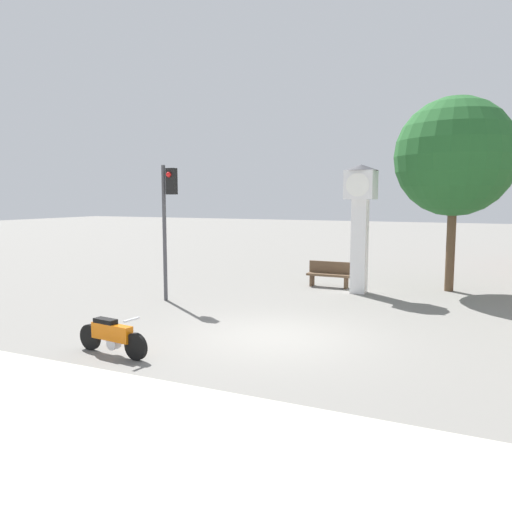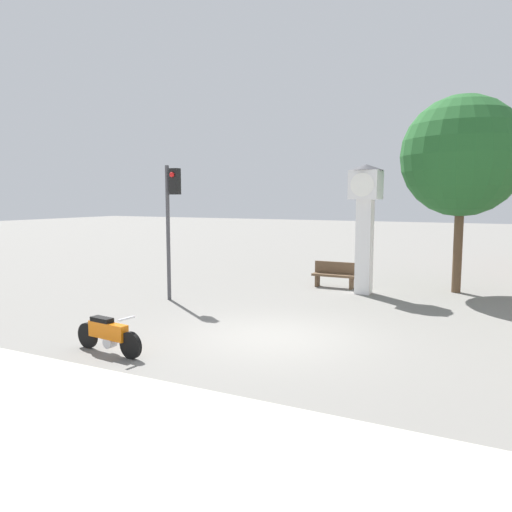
# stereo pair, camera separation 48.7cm
# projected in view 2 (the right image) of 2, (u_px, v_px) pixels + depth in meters

# --- Properties ---
(ground_plane) EXTENTS (120.00, 120.00, 0.00)m
(ground_plane) POSITION_uv_depth(u_px,v_px,m) (271.00, 337.00, 11.61)
(ground_plane) COLOR slate
(sidewalk_strip) EXTENTS (36.00, 6.00, 0.10)m
(sidewalk_strip) POSITION_uv_depth(u_px,v_px,m) (28.00, 475.00, 5.73)
(sidewalk_strip) COLOR #BCB7A8
(sidewalk_strip) RESTS_ON ground_plane
(motorcycle) EXTENTS (1.88, 0.43, 0.83)m
(motorcycle) POSITION_uv_depth(u_px,v_px,m) (108.00, 334.00, 10.37)
(motorcycle) COLOR black
(motorcycle) RESTS_ON ground_plane
(clock_tower) EXTENTS (1.15, 1.15, 4.33)m
(clock_tower) POSITION_uv_depth(u_px,v_px,m) (365.00, 208.00, 16.60)
(clock_tower) COLOR white
(clock_tower) RESTS_ON ground_plane
(traffic_light) EXTENTS (0.50, 0.35, 4.23)m
(traffic_light) POSITION_uv_depth(u_px,v_px,m) (171.00, 208.00, 15.52)
(traffic_light) COLOR #47474C
(traffic_light) RESTS_ON ground_plane
(street_tree) EXTENTS (4.02, 4.02, 6.62)m
(street_tree) POSITION_uv_depth(u_px,v_px,m) (462.00, 157.00, 16.63)
(street_tree) COLOR brown
(street_tree) RESTS_ON ground_plane
(bench) EXTENTS (1.60, 0.44, 0.92)m
(bench) POSITION_uv_depth(u_px,v_px,m) (335.00, 274.00, 18.04)
(bench) COLOR brown
(bench) RESTS_ON ground_plane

